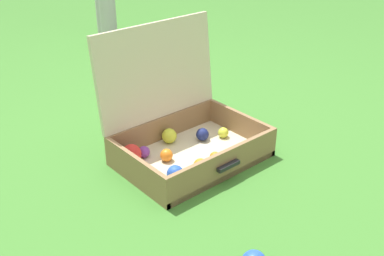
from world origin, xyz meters
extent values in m
plane|color=#3D7A2D|center=(0.00, 0.00, 0.00)|extent=(16.00, 16.00, 0.00)
cube|color=beige|center=(-0.04, -0.03, 0.01)|extent=(0.59, 0.41, 0.03)
cube|color=olive|center=(-0.32, -0.03, 0.07)|extent=(0.02, 0.41, 0.13)
cube|color=olive|center=(0.25, -0.03, 0.07)|extent=(0.02, 0.41, 0.13)
cube|color=olive|center=(-0.04, -0.23, 0.07)|extent=(0.56, 0.02, 0.13)
cube|color=olive|center=(-0.04, 0.16, 0.07)|extent=(0.56, 0.02, 0.13)
cube|color=beige|center=(-0.04, 0.20, 0.34)|extent=(0.59, 0.07, 0.41)
cube|color=black|center=(-0.04, -0.25, 0.07)|extent=(0.11, 0.02, 0.02)
sphere|color=purple|center=(-0.20, 0.09, 0.05)|extent=(0.05, 0.05, 0.05)
sphere|color=#CCDB38|center=(-0.04, 0.11, 0.06)|extent=(0.07, 0.07, 0.07)
sphere|color=navy|center=(0.08, 0.03, 0.05)|extent=(0.06, 0.06, 0.06)
sphere|color=orange|center=(0.00, -0.14, 0.05)|extent=(0.05, 0.05, 0.05)
sphere|color=orange|center=(-0.15, 0.00, 0.05)|extent=(0.05, 0.05, 0.05)
sphere|color=#CCDB38|center=(0.17, -0.01, 0.05)|extent=(0.05, 0.05, 0.05)
sphere|color=blue|center=(-0.21, -0.14, 0.06)|extent=(0.07, 0.07, 0.07)
sphere|color=red|center=(-0.26, 0.08, 0.07)|extent=(0.08, 0.08, 0.08)
sphere|color=orange|center=(-0.10, -0.16, 0.06)|extent=(0.06, 0.06, 0.06)
camera|label=1|loc=(-1.15, -1.33, 1.04)|focal=43.80mm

